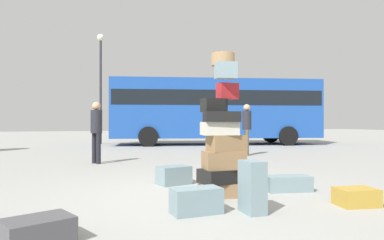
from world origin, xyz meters
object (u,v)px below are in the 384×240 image
(suitcase_slate_foreground_near, at_px, (252,187))
(parked_bus, at_px, (215,107))
(suitcase_tower, at_px, (222,142))
(suitcase_slate_behind_tower, at_px, (288,183))
(lamp_post, at_px, (101,71))
(person_bearded_onlooker, at_px, (247,125))
(suitcase_tan_upright_blue, at_px, (356,197))
(suitcase_charcoal_left_side, at_px, (38,231))
(suitcase_slate_foreground_far, at_px, (196,201))
(suitcase_slate_white_trunk, at_px, (174,175))
(person_tourist_with_camera, at_px, (96,127))

(suitcase_slate_foreground_near, bearing_deg, parked_bus, 70.06)
(suitcase_tower, relative_size, suitcase_slate_behind_tower, 3.00)
(lamp_post, bearing_deg, person_bearded_onlooker, -62.46)
(suitcase_tan_upright_blue, xyz_separation_m, suitcase_charcoal_left_side, (-3.81, -0.19, 0.00))
(suitcase_slate_foreground_far, height_order, suitcase_slate_behind_tower, suitcase_slate_foreground_far)
(suitcase_slate_white_trunk, relative_size, suitcase_slate_foreground_near, 0.88)
(suitcase_slate_foreground_near, relative_size, person_bearded_onlooker, 0.37)
(person_bearded_onlooker, bearing_deg, suitcase_slate_foreground_near, -4.55)
(suitcase_slate_white_trunk, bearing_deg, suitcase_charcoal_left_side, -141.73)
(suitcase_tan_upright_blue, height_order, person_bearded_onlooker, person_bearded_onlooker)
(suitcase_tan_upright_blue, bearing_deg, suitcase_slate_white_trunk, 137.51)
(person_tourist_with_camera, distance_m, lamp_post, 9.00)
(suitcase_slate_behind_tower, relative_size, suitcase_charcoal_left_side, 1.24)
(suitcase_slate_white_trunk, xyz_separation_m, person_tourist_with_camera, (-1.08, 3.62, 0.82))
(suitcase_tan_upright_blue, relative_size, suitcase_charcoal_left_side, 0.88)
(suitcase_tan_upright_blue, xyz_separation_m, suitcase_slate_white_trunk, (-1.82, 2.30, 0.04))
(person_tourist_with_camera, height_order, parked_bus, parked_bus)
(suitcase_slate_behind_tower, bearing_deg, person_tourist_with_camera, 130.65)
(suitcase_slate_foreground_far, height_order, suitcase_slate_foreground_near, suitcase_slate_foreground_near)
(suitcase_slate_foreground_far, xyz_separation_m, parked_bus, (5.31, 11.96, 1.68))
(person_bearded_onlooker, distance_m, parked_bus, 5.85)
(suitcase_tan_upright_blue, distance_m, parked_bus, 12.80)
(suitcase_tan_upright_blue, height_order, suitcase_charcoal_left_side, suitcase_charcoal_left_side)
(suitcase_slate_foreground_far, height_order, person_tourist_with_camera, person_tourist_with_camera)
(person_bearded_onlooker, height_order, parked_bus, parked_bus)
(suitcase_charcoal_left_side, height_order, person_bearded_onlooker, person_bearded_onlooker)
(suitcase_tower, xyz_separation_m, lamp_post, (-0.73, 13.36, 2.88))
(suitcase_tan_upright_blue, xyz_separation_m, suitcase_slate_behind_tower, (-0.27, 1.13, 0.01))
(suitcase_slate_foreground_near, bearing_deg, suitcase_charcoal_left_side, -171.36)
(suitcase_tower, height_order, suitcase_slate_foreground_near, suitcase_tower)
(suitcase_slate_white_trunk, distance_m, person_bearded_onlooker, 5.80)
(suitcase_slate_behind_tower, height_order, suitcase_charcoal_left_side, suitcase_slate_behind_tower)
(suitcase_tan_upright_blue, relative_size, suitcase_slate_foreground_far, 0.85)
(person_tourist_with_camera, bearing_deg, parked_bus, 109.57)
(suitcase_slate_behind_tower, xyz_separation_m, suitcase_slate_foreground_near, (-1.20, -1.01, 0.19))
(suitcase_slate_behind_tower, bearing_deg, parked_bus, 84.53)
(suitcase_charcoal_left_side, bearing_deg, suitcase_slate_foreground_far, -5.82)
(lamp_post, bearing_deg, suitcase_charcoal_left_side, -96.48)
(lamp_post, bearing_deg, suitcase_tower, -86.87)
(person_bearded_onlooker, xyz_separation_m, lamp_post, (-4.09, 7.84, 2.67))
(suitcase_slate_foreground_far, distance_m, person_bearded_onlooker, 7.55)
(suitcase_tan_upright_blue, relative_size, suitcase_slate_behind_tower, 0.71)
(suitcase_tower, height_order, person_bearded_onlooker, suitcase_tower)
(suitcase_slate_foreground_far, relative_size, suitcase_slate_foreground_near, 0.94)
(suitcase_slate_white_trunk, xyz_separation_m, person_bearded_onlooker, (3.76, 4.33, 0.85))
(suitcase_charcoal_left_side, distance_m, parked_bus, 14.41)
(lamp_post, bearing_deg, person_tourist_with_camera, -95.08)
(suitcase_slate_white_trunk, bearing_deg, suitcase_slate_behind_tower, -50.23)
(suitcase_tower, bearing_deg, suitcase_slate_behind_tower, 1.00)
(person_tourist_with_camera, bearing_deg, lamp_post, 148.34)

